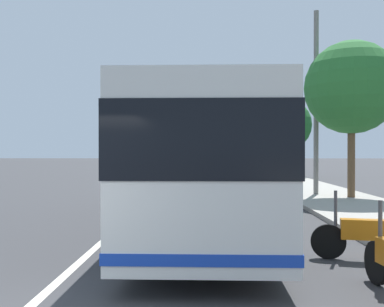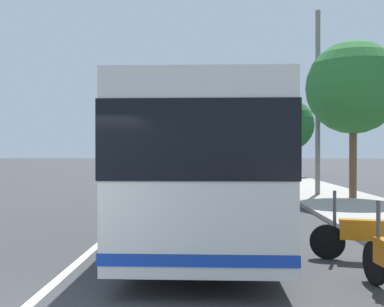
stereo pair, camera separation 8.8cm
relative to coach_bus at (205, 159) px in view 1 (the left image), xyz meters
The scene contains 10 objects.
sidewalk_curb 5.88m from the coach_bus, 67.09° to the right, with size 110.00×3.60×0.14m, color #9E998E.
lane_divider_line 3.61m from the coach_bus, 45.85° to the left, with size 110.00×0.16×0.01m, color silver.
coach_bus is the anchor object (origin of this frame).
motorcycle_mid_row 4.81m from the coach_bus, 137.88° to the right, with size 0.54×2.31×1.27m.
car_far_distant 21.96m from the coach_bus, ahead, with size 4.60×2.00×1.51m.
car_behind_bus 32.95m from the coach_bus, ahead, with size 4.31×2.04×1.50m.
car_oncoming 25.31m from the coach_bus, 10.83° to the left, with size 4.23×2.08×1.52m.
roadside_tree_mid_block 9.24m from the coach_bus, 41.51° to the right, with size 3.71×3.71×6.37m.
roadside_tree_far_block 22.89m from the coach_bus, 15.16° to the right, with size 3.82×3.82×5.80m.
utility_pole 9.43m from the coach_bus, 31.22° to the right, with size 0.21×0.21×7.94m, color slate.
Camera 1 is at (-3.99, -2.23, 2.01)m, focal length 42.94 mm.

